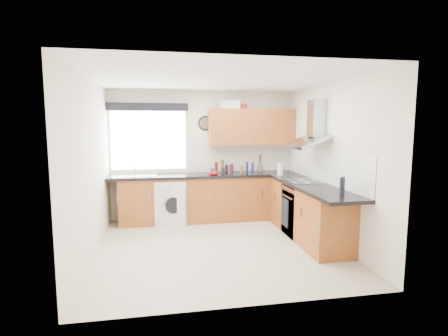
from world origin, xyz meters
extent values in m
plane|color=beige|center=(0.00, 0.00, 0.00)|extent=(3.60, 3.60, 0.00)
cube|color=white|center=(0.00, 0.00, 2.50)|extent=(3.60, 3.60, 0.02)
cube|color=silver|center=(0.00, 1.80, 1.25)|extent=(3.60, 0.02, 2.50)
cube|color=silver|center=(0.00, -1.80, 1.25)|extent=(3.60, 0.02, 2.50)
cube|color=silver|center=(-1.80, 0.00, 1.25)|extent=(0.02, 3.60, 2.50)
cube|color=silver|center=(1.80, 0.00, 1.25)|extent=(0.02, 3.60, 2.50)
cube|color=silver|center=(-1.05, 1.79, 1.55)|extent=(1.40, 0.02, 1.10)
cube|color=black|center=(-1.05, 1.70, 2.18)|extent=(1.50, 0.18, 0.14)
cube|color=white|center=(1.79, 0.30, 1.18)|extent=(0.01, 3.00, 0.54)
cube|color=brown|center=(-0.10, 1.51, 0.43)|extent=(3.00, 0.58, 0.86)
cube|color=brown|center=(1.50, 1.50, 0.43)|extent=(0.60, 0.60, 0.86)
cube|color=brown|center=(1.51, 0.15, 0.43)|extent=(0.58, 2.10, 0.86)
cube|color=black|center=(0.00, 1.50, 0.89)|extent=(3.60, 0.62, 0.05)
cube|color=black|center=(1.50, 0.00, 0.89)|extent=(0.62, 2.42, 0.05)
cube|color=black|center=(1.50, 0.30, 0.42)|extent=(0.56, 0.58, 0.85)
cube|color=#A0A9B1|center=(1.50, 0.30, 0.92)|extent=(0.52, 0.52, 0.01)
cube|color=brown|center=(0.95, 1.62, 1.80)|extent=(1.70, 0.35, 0.70)
cube|color=silver|center=(-0.62, 1.40, 0.41)|extent=(0.67, 0.66, 0.82)
cylinder|color=black|center=(0.05, 1.78, 1.88)|extent=(0.29, 0.04, 0.29)
cube|color=silver|center=(0.52, 1.72, 2.23)|extent=(0.44, 0.35, 0.16)
cube|color=#AE1F1C|center=(0.76, 1.72, 2.20)|extent=(0.25, 0.22, 0.10)
cylinder|color=#736454|center=(1.15, 1.70, 0.98)|extent=(0.13, 0.13, 0.14)
cylinder|color=silver|center=(1.35, 1.05, 1.02)|extent=(0.11, 0.11, 0.23)
cylinder|color=#151A49|center=(0.95, 1.53, 0.99)|extent=(0.05, 0.05, 0.17)
cylinder|color=#561412|center=(0.23, 1.59, 1.02)|extent=(0.07, 0.07, 0.22)
cylinder|color=#331215|center=(0.46, 1.69, 0.98)|extent=(0.05, 0.05, 0.15)
cylinder|color=black|center=(0.33, 1.43, 0.97)|extent=(0.07, 0.07, 0.12)
cylinder|color=navy|center=(0.91, 1.43, 1.01)|extent=(0.04, 0.04, 0.21)
cylinder|color=brown|center=(0.37, 1.68, 1.03)|extent=(0.06, 0.06, 0.25)
cylinder|color=brown|center=(0.72, 1.51, 0.98)|extent=(0.06, 0.06, 0.15)
cylinder|color=navy|center=(0.12, 1.42, 0.97)|extent=(0.07, 0.07, 0.11)
cylinder|color=navy|center=(0.45, 1.39, 1.00)|extent=(0.04, 0.04, 0.19)
cylinder|color=maroon|center=(0.56, 1.69, 0.99)|extent=(0.07, 0.07, 0.16)
cylinder|color=#1C1851|center=(0.80, 1.40, 1.03)|extent=(0.05, 0.05, 0.23)
cylinder|color=navy|center=(1.59, -0.79, 1.03)|extent=(0.06, 0.06, 0.24)
cylinder|color=black|center=(1.56, -0.79, 1.03)|extent=(0.05, 0.05, 0.23)
camera|label=1|loc=(-0.83, -5.07, 1.85)|focal=28.00mm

